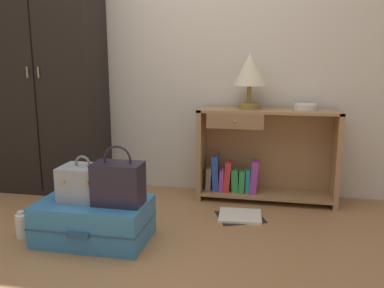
{
  "coord_description": "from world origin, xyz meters",
  "views": [
    {
      "loc": [
        0.82,
        -2.05,
        1.16
      ],
      "look_at": [
        0.23,
        0.81,
        0.55
      ],
      "focal_mm": 38.07,
      "sensor_mm": 36.0,
      "label": 1
    }
  ],
  "objects": [
    {
      "name": "train_case",
      "position": [
        -0.37,
        0.28,
        0.38
      ],
      "size": [
        0.29,
        0.24,
        0.29
      ],
      "color": "#8E99A3",
      "rests_on": "suitcase_large"
    },
    {
      "name": "bowl",
      "position": [
        1.06,
        1.3,
        0.79
      ],
      "size": [
        0.18,
        0.18,
        0.05
      ],
      "primitive_type": "cylinder",
      "color": "silver",
      "rests_on": "bookshelf"
    },
    {
      "name": "back_wall",
      "position": [
        0.0,
        1.5,
        1.3
      ],
      "size": [
        6.4,
        0.1,
        2.6
      ],
      "primitive_type": "cube",
      "color": "beige",
      "rests_on": "ground_plane"
    },
    {
      "name": "ground_plane",
      "position": [
        0.0,
        0.0,
        0.0
      ],
      "size": [
        9.0,
        9.0,
        0.0
      ],
      "primitive_type": "plane",
      "color": "#9E7047"
    },
    {
      "name": "bookshelf",
      "position": [
        0.72,
        1.28,
        0.37
      ],
      "size": [
        1.13,
        0.33,
        0.76
      ],
      "color": "#A37A51",
      "rests_on": "ground_plane"
    },
    {
      "name": "handbag",
      "position": [
        -0.12,
        0.24,
        0.4
      ],
      "size": [
        0.3,
        0.19,
        0.38
      ],
      "color": "#231E2D",
      "rests_on": "suitcase_large"
    },
    {
      "name": "open_book_on_floor",
      "position": [
        0.6,
        0.83,
        0.01
      ],
      "size": [
        0.42,
        0.4,
        0.02
      ],
      "color": "white",
      "rests_on": "ground_plane"
    },
    {
      "name": "suitcase_large",
      "position": [
        -0.3,
        0.25,
        0.13
      ],
      "size": [
        0.71,
        0.47,
        0.27
      ],
      "color": "teal",
      "rests_on": "ground_plane"
    },
    {
      "name": "table_lamp",
      "position": [
        0.61,
        1.28,
        1.06
      ],
      "size": [
        0.27,
        0.27,
        0.45
      ],
      "color": "olive",
      "rests_on": "bookshelf"
    },
    {
      "name": "bottle",
      "position": [
        -0.79,
        0.2,
        0.08
      ],
      "size": [
        0.08,
        0.08,
        0.18
      ],
      "color": "white",
      "rests_on": "ground_plane"
    },
    {
      "name": "wardrobe",
      "position": [
        -1.12,
        1.2,
        1.05
      ],
      "size": [
        0.92,
        0.47,
        2.11
      ],
      "color": "black",
      "rests_on": "ground_plane"
    }
  ]
}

